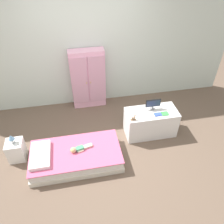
{
  "coord_description": "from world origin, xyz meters",
  "views": [
    {
      "loc": [
        -0.28,
        -2.77,
        3.19
      ],
      "look_at": [
        0.32,
        0.36,
        0.55
      ],
      "focal_mm": 35.96,
      "sensor_mm": 36.0,
      "label": 1
    }
  ],
  "objects_px": {
    "nightstand": "(16,150)",
    "rocking_horse_toy": "(134,118)",
    "tv_stand": "(150,122)",
    "tv_monitor": "(153,104)",
    "wardrobe": "(88,79)",
    "bed": "(76,156)",
    "doll": "(77,149)",
    "book_green": "(165,114)",
    "book_blue": "(158,114)",
    "table_lamp": "(11,138)"
  },
  "relations": [
    {
      "from": "nightstand",
      "to": "rocking_horse_toy",
      "type": "bearing_deg",
      "value": 0.54
    },
    {
      "from": "tv_stand",
      "to": "tv_monitor",
      "type": "height_order",
      "value": "tv_monitor"
    },
    {
      "from": "nightstand",
      "to": "tv_stand",
      "type": "bearing_deg",
      "value": 4.04
    },
    {
      "from": "wardrobe",
      "to": "rocking_horse_toy",
      "type": "relative_size",
      "value": 11.52
    },
    {
      "from": "bed",
      "to": "doll",
      "type": "bearing_deg",
      "value": 17.3
    },
    {
      "from": "bed",
      "to": "book_green",
      "type": "height_order",
      "value": "book_green"
    },
    {
      "from": "doll",
      "to": "book_blue",
      "type": "bearing_deg",
      "value": 12.25
    },
    {
      "from": "doll",
      "to": "rocking_horse_toy",
      "type": "distance_m",
      "value": 1.12
    },
    {
      "from": "tv_monitor",
      "to": "book_green",
      "type": "height_order",
      "value": "tv_monitor"
    },
    {
      "from": "wardrobe",
      "to": "book_blue",
      "type": "height_order",
      "value": "wardrobe"
    },
    {
      "from": "nightstand",
      "to": "book_blue",
      "type": "relative_size",
      "value": 2.99
    },
    {
      "from": "nightstand",
      "to": "tv_stand",
      "type": "distance_m",
      "value": 2.5
    },
    {
      "from": "doll",
      "to": "tv_stand",
      "type": "distance_m",
      "value": 1.51
    },
    {
      "from": "book_green",
      "to": "tv_monitor",
      "type": "bearing_deg",
      "value": 134.24
    },
    {
      "from": "tv_stand",
      "to": "bed",
      "type": "bearing_deg",
      "value": -163.24
    },
    {
      "from": "tv_monitor",
      "to": "rocking_horse_toy",
      "type": "distance_m",
      "value": 0.5
    },
    {
      "from": "nightstand",
      "to": "table_lamp",
      "type": "height_order",
      "value": "table_lamp"
    },
    {
      "from": "tv_stand",
      "to": "rocking_horse_toy",
      "type": "xyz_separation_m",
      "value": [
        -0.4,
        -0.16,
        0.32
      ]
    },
    {
      "from": "nightstand",
      "to": "rocking_horse_toy",
      "type": "height_order",
      "value": "rocking_horse_toy"
    },
    {
      "from": "nightstand",
      "to": "book_blue",
      "type": "distance_m",
      "value": 2.59
    },
    {
      "from": "wardrobe",
      "to": "book_green",
      "type": "xyz_separation_m",
      "value": [
        1.28,
        -1.26,
        -0.13
      ]
    },
    {
      "from": "book_green",
      "to": "rocking_horse_toy",
      "type": "bearing_deg",
      "value": -175.21
    },
    {
      "from": "wardrobe",
      "to": "tv_monitor",
      "type": "distance_m",
      "value": 1.54
    },
    {
      "from": "wardrobe",
      "to": "tv_monitor",
      "type": "height_order",
      "value": "wardrobe"
    },
    {
      "from": "tv_stand",
      "to": "rocking_horse_toy",
      "type": "bearing_deg",
      "value": -158.58
    },
    {
      "from": "bed",
      "to": "tv_monitor",
      "type": "height_order",
      "value": "tv_monitor"
    },
    {
      "from": "book_blue",
      "to": "doll",
      "type": "bearing_deg",
      "value": -167.75
    },
    {
      "from": "nightstand",
      "to": "table_lamp",
      "type": "distance_m",
      "value": 0.31
    },
    {
      "from": "wardrobe",
      "to": "table_lamp",
      "type": "bearing_deg",
      "value": -136.96
    },
    {
      "from": "bed",
      "to": "doll",
      "type": "distance_m",
      "value": 0.17
    },
    {
      "from": "tv_stand",
      "to": "wardrobe",
      "type": "bearing_deg",
      "value": 132.69
    },
    {
      "from": "wardrobe",
      "to": "bed",
      "type": "bearing_deg",
      "value": -104.46
    },
    {
      "from": "table_lamp",
      "to": "tv_stand",
      "type": "relative_size",
      "value": 0.18
    },
    {
      "from": "book_blue",
      "to": "book_green",
      "type": "bearing_deg",
      "value": 0.0
    },
    {
      "from": "doll",
      "to": "rocking_horse_toy",
      "type": "bearing_deg",
      "value": 14.89
    },
    {
      "from": "doll",
      "to": "book_blue",
      "type": "xyz_separation_m",
      "value": [
        1.52,
        0.33,
        0.25
      ]
    },
    {
      "from": "rocking_horse_toy",
      "to": "book_green",
      "type": "height_order",
      "value": "rocking_horse_toy"
    },
    {
      "from": "tv_stand",
      "to": "rocking_horse_toy",
      "type": "relative_size",
      "value": 8.39
    },
    {
      "from": "table_lamp",
      "to": "rocking_horse_toy",
      "type": "xyz_separation_m",
      "value": [
        2.09,
        0.02,
        0.08
      ]
    },
    {
      "from": "table_lamp",
      "to": "book_blue",
      "type": "bearing_deg",
      "value": 1.58
    },
    {
      "from": "doll",
      "to": "book_blue",
      "type": "relative_size",
      "value": 3.01
    },
    {
      "from": "nightstand",
      "to": "book_blue",
      "type": "height_order",
      "value": "book_blue"
    },
    {
      "from": "nightstand",
      "to": "book_green",
      "type": "relative_size",
      "value": 3.01
    },
    {
      "from": "bed",
      "to": "tv_monitor",
      "type": "relative_size",
      "value": 5.44
    },
    {
      "from": "bed",
      "to": "wardrobe",
      "type": "xyz_separation_m",
      "value": [
        0.41,
        1.6,
        0.54
      ]
    },
    {
      "from": "bed",
      "to": "rocking_horse_toy",
      "type": "bearing_deg",
      "value": 14.97
    },
    {
      "from": "rocking_horse_toy",
      "to": "book_blue",
      "type": "distance_m",
      "value": 0.48
    },
    {
      "from": "tv_monitor",
      "to": "rocking_horse_toy",
      "type": "relative_size",
      "value": 2.46
    },
    {
      "from": "bed",
      "to": "tv_stand",
      "type": "distance_m",
      "value": 1.55
    },
    {
      "from": "bed",
      "to": "book_green",
      "type": "distance_m",
      "value": 1.78
    }
  ]
}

